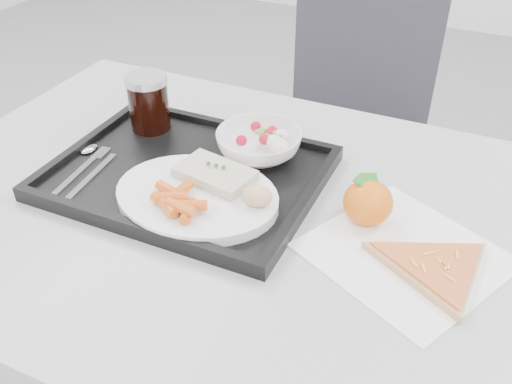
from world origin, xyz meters
TOP-DOWN VIEW (x-y plane):
  - table at (0.00, 0.30)m, footprint 1.20×0.80m
  - chair at (-0.06, 1.10)m, footprint 0.46×0.46m
  - tray at (-0.14, 0.33)m, footprint 0.45×0.35m
  - dinner_plate at (-0.08, 0.26)m, footprint 0.27×0.27m
  - fish_fillet at (-0.07, 0.31)m, footprint 0.14×0.10m
  - bread_roll at (0.02, 0.27)m, footprint 0.05×0.05m
  - salad_bowl at (-0.05, 0.43)m, footprint 0.15×0.15m
  - cola_glass at (-0.28, 0.44)m, footprint 0.08×0.08m
  - cutlery at (-0.31, 0.28)m, footprint 0.09×0.17m
  - napkin at (0.25, 0.29)m, footprint 0.33×0.33m
  - tangerine at (0.18, 0.35)m, footprint 0.08×0.08m
  - pizza_slice at (0.30, 0.27)m, footprint 0.23×0.23m
  - carrot_pile at (-0.09, 0.21)m, footprint 0.11×0.09m
  - salad_contents at (-0.03, 0.44)m, footprint 0.09×0.08m

SIDE VIEW (x-z plane):
  - chair at x=-0.06m, z-range 0.07..1.00m
  - table at x=0.00m, z-range 0.31..1.06m
  - napkin at x=0.25m, z-range 0.75..0.75m
  - tray at x=-0.14m, z-range 0.75..0.77m
  - pizza_slice at x=0.30m, z-range 0.75..0.77m
  - cutlery at x=-0.31m, z-range 0.76..0.77m
  - dinner_plate at x=-0.08m, z-range 0.77..0.78m
  - tangerine at x=0.18m, z-range 0.75..0.82m
  - salad_bowl at x=-0.05m, z-range 0.77..0.81m
  - fish_fillet at x=-0.07m, z-range 0.78..0.80m
  - carrot_pile at x=-0.09m, z-range 0.78..0.81m
  - bread_roll at x=0.02m, z-range 0.78..0.81m
  - salad_contents at x=-0.03m, z-range 0.79..0.81m
  - cola_glass at x=-0.28m, z-range 0.77..0.88m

